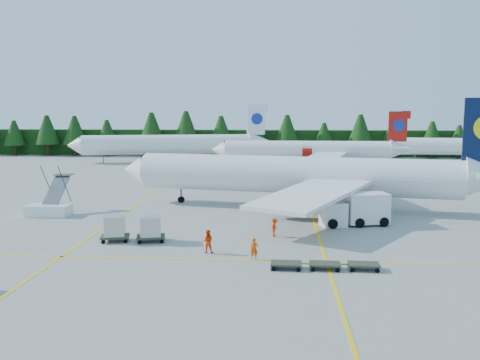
# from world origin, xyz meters

# --- Properties ---
(ground) EXTENTS (320.00, 320.00, 0.00)m
(ground) POSITION_xyz_m (0.00, 0.00, 0.00)
(ground) COLOR #9C9B97
(ground) RESTS_ON ground
(taxi_stripe_a) EXTENTS (0.25, 120.00, 0.01)m
(taxi_stripe_a) POSITION_xyz_m (-14.00, 20.00, 0.01)
(taxi_stripe_a) COLOR yellow
(taxi_stripe_a) RESTS_ON ground
(taxi_stripe_b) EXTENTS (0.25, 120.00, 0.01)m
(taxi_stripe_b) POSITION_xyz_m (6.00, 20.00, 0.01)
(taxi_stripe_b) COLOR yellow
(taxi_stripe_b) RESTS_ON ground
(taxi_stripe_cross) EXTENTS (80.00, 0.25, 0.01)m
(taxi_stripe_cross) POSITION_xyz_m (0.00, -6.00, 0.01)
(taxi_stripe_cross) COLOR yellow
(taxi_stripe_cross) RESTS_ON ground
(treeline_hedge) EXTENTS (220.00, 4.00, 6.00)m
(treeline_hedge) POSITION_xyz_m (0.00, 82.00, 3.00)
(treeline_hedge) COLOR black
(treeline_hedge) RESTS_ON ground
(airliner_navy) EXTENTS (41.77, 34.06, 12.25)m
(airliner_navy) POSITION_xyz_m (3.51, 15.35, 3.68)
(airliner_navy) COLOR white
(airliner_navy) RESTS_ON ground
(airliner_red) EXTENTS (36.32, 29.91, 10.57)m
(airliner_red) POSITION_xyz_m (7.15, 56.74, 3.18)
(airliner_red) COLOR white
(airliner_red) RESTS_ON ground
(airliner_far_left) EXTENTS (40.18, 11.80, 11.83)m
(airliner_far_left) POSITION_xyz_m (-21.78, 65.03, 3.71)
(airliner_far_left) COLOR white
(airliner_far_left) RESTS_ON ground
(airliner_far_right) EXTENTS (35.80, 5.83, 10.41)m
(airliner_far_right) POSITION_xyz_m (41.69, 69.76, 3.26)
(airliner_far_right) COLOR white
(airliner_far_right) RESTS_ON ground
(airstairs) EXTENTS (4.45, 6.04, 3.97)m
(airstairs) POSITION_xyz_m (-21.53, 9.36, 0.86)
(airstairs) COLOR white
(airstairs) RESTS_ON ground
(service_truck) EXTENTS (6.76, 3.74, 3.09)m
(service_truck) POSITION_xyz_m (9.76, 6.75, 1.53)
(service_truck) COLOR white
(service_truck) RESTS_ON ground
(dolly_train) EXTENTS (7.59, 1.58, 0.13)m
(dolly_train) POSITION_xyz_m (5.71, -7.80, 0.40)
(dolly_train) COLOR #343A2A
(dolly_train) RESTS_ON ground
(uld_pair) EXTENTS (5.74, 2.40, 1.82)m
(uld_pair) POSITION_xyz_m (-9.82, -0.99, 1.22)
(uld_pair) COLOR #343A2A
(uld_pair) RESTS_ON ground
(crew_a) EXTENTS (0.64, 0.46, 1.62)m
(crew_a) POSITION_xyz_m (0.65, -5.71, 0.81)
(crew_a) COLOR #F34405
(crew_a) RESTS_ON ground
(crew_b) EXTENTS (0.92, 0.74, 1.83)m
(crew_b) POSITION_xyz_m (-3.04, -4.11, 0.92)
(crew_b) COLOR #F73A05
(crew_b) RESTS_ON ground
(crew_c) EXTENTS (0.65, 0.77, 1.59)m
(crew_c) POSITION_xyz_m (2.12, 1.61, 0.80)
(crew_c) COLOR #FF3305
(crew_c) RESTS_ON ground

